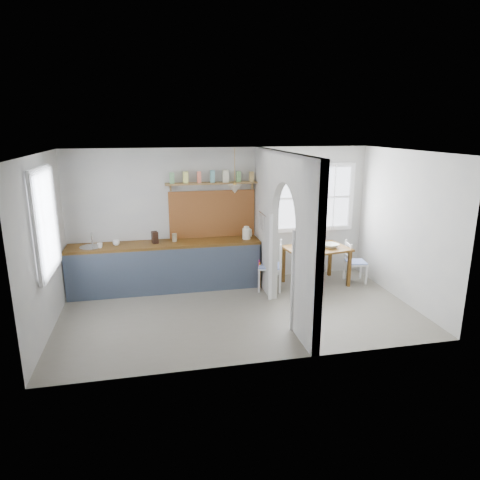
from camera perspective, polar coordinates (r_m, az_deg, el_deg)
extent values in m
cube|color=slate|center=(7.18, -0.04, -9.54)|extent=(5.80, 3.20, 0.01)
cube|color=beige|center=(6.55, -0.04, 11.65)|extent=(5.80, 3.20, 0.01)
cube|color=beige|center=(8.28, -2.32, 3.24)|extent=(5.80, 0.01, 2.60)
cube|color=beige|center=(5.26, 3.55, -3.66)|extent=(5.80, 0.01, 2.60)
cube|color=beige|center=(6.80, -24.73, -0.74)|extent=(0.01, 3.20, 2.60)
cube|color=beige|center=(7.86, 21.13, 1.60)|extent=(0.01, 3.20, 2.60)
cube|color=beige|center=(5.83, 9.15, -1.95)|extent=(0.12, 0.80, 2.60)
cube|color=beige|center=(7.86, 3.46, 2.59)|extent=(0.12, 1.20, 2.60)
cube|color=beige|center=(6.59, 6.33, 6.99)|extent=(0.12, 1.20, 1.05)
cube|color=brown|center=(7.98, -9.94, -0.56)|extent=(3.50, 0.60, 0.05)
cube|color=#414753|center=(7.84, -9.72, -4.27)|extent=(3.50, 0.03, 0.85)
cube|color=black|center=(8.16, -9.82, -3.51)|extent=(3.46, 0.45, 0.85)
cylinder|color=silver|center=(8.05, -19.23, -0.94)|extent=(0.40, 0.40, 0.02)
cube|color=brown|center=(8.22, -3.71, 3.49)|extent=(1.65, 0.03, 0.90)
cube|color=olive|center=(8.04, -3.69, 7.56)|extent=(1.75, 0.20, 0.03)
cube|color=#578E57|center=(7.95, -9.07, 8.10)|extent=(0.09, 0.09, 0.18)
cube|color=#D7DB61|center=(7.97, -7.27, 8.17)|extent=(0.09, 0.09, 0.18)
cube|color=#D56043|center=(7.99, -5.48, 8.25)|extent=(0.09, 0.09, 0.18)
cube|color=teal|center=(8.03, -3.70, 8.31)|extent=(0.09, 0.09, 0.18)
cube|color=beige|center=(8.06, -1.94, 8.36)|extent=(0.09, 0.09, 0.18)
cube|color=#649C52|center=(8.11, -0.19, 8.41)|extent=(0.09, 0.09, 0.18)
cube|color=#A98944|center=(8.16, 1.53, 8.45)|extent=(0.09, 0.09, 0.18)
cone|color=beige|center=(7.77, -0.71, 6.82)|extent=(0.26, 0.26, 0.16)
cylinder|color=silver|center=(7.71, 3.03, 3.49)|extent=(0.02, 0.50, 0.02)
imported|color=white|center=(7.92, -18.17, -0.70)|extent=(0.12, 0.12, 0.09)
imported|color=white|center=(8.00, -16.18, -0.36)|extent=(0.13, 0.13, 0.10)
cube|color=black|center=(7.98, -11.28, 0.35)|extent=(0.13, 0.16, 0.22)
cylinder|color=gray|center=(8.05, -8.73, 0.34)|extent=(0.11, 0.11, 0.15)
cube|color=#B62070|center=(8.09, 2.56, -4.58)|extent=(0.02, 0.03, 0.56)
cube|color=#DA6B04|center=(8.06, 2.64, -4.86)|extent=(0.02, 0.03, 0.54)
imported|color=white|center=(8.33, 11.98, -0.73)|extent=(0.38, 0.38, 0.07)
imported|color=#63975C|center=(8.08, 10.08, -1.01)|extent=(0.13, 0.13, 0.10)
cylinder|color=black|center=(8.08, 8.23, -1.26)|extent=(0.24, 0.24, 0.02)
imported|color=#775084|center=(8.46, 9.55, 0.04)|extent=(0.21, 0.21, 0.19)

